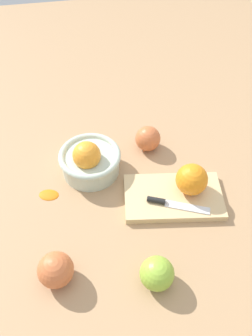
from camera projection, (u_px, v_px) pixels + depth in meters
name	position (u px, v px, depth m)	size (l,w,h in m)	color
ground_plane	(137.00, 201.00, 0.88)	(2.40, 2.40, 0.00)	tan
bowl	(90.00, 160.00, 0.91)	(0.17, 0.17, 0.11)	beige
cutting_board	(173.00, 197.00, 0.88)	(0.25, 0.14, 0.02)	#DBB77F
orange_on_board	(192.00, 179.00, 0.85)	(0.08, 0.08, 0.08)	orange
knife	(169.00, 203.00, 0.85)	(0.15, 0.08, 0.01)	silver
apple_front_center	(156.00, 274.00, 0.71)	(0.07, 0.07, 0.07)	#8EB738
apple_front_left	(56.00, 270.00, 0.72)	(0.08, 0.08, 0.08)	#CC6638
apple_back_right	(148.00, 139.00, 0.98)	(0.07, 0.07, 0.07)	#CC6638
citrus_peel	(49.00, 194.00, 0.89)	(0.05, 0.04, 0.01)	orange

